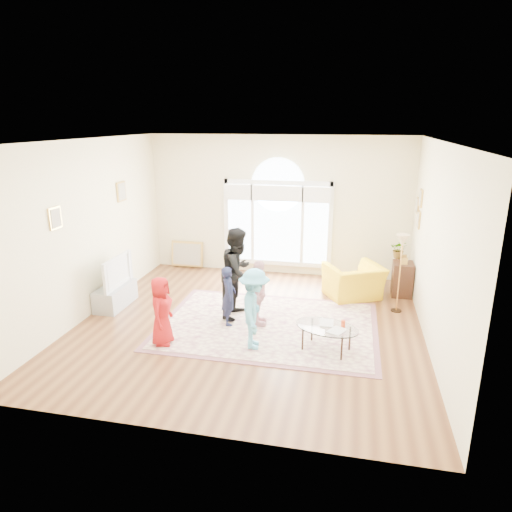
% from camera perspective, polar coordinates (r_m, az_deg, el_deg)
% --- Properties ---
extents(ground, '(6.00, 6.00, 0.00)m').
position_cam_1_polar(ground, '(8.23, -0.91, -8.60)').
color(ground, '#532F1A').
rests_on(ground, ground).
extents(room_shell, '(6.00, 6.00, 6.00)m').
position_cam_1_polar(room_shell, '(10.40, 2.63, 5.89)').
color(room_shell, beige).
rests_on(room_shell, ground).
extents(area_rug, '(3.60, 2.60, 0.02)m').
position_cam_1_polar(area_rug, '(8.20, 1.55, -8.63)').
color(area_rug, beige).
rests_on(area_rug, ground).
extents(rug_border, '(3.80, 2.80, 0.01)m').
position_cam_1_polar(rug_border, '(8.21, 1.55, -8.65)').
color(rug_border, '#84525D').
rests_on(rug_border, ground).
extents(tv_console, '(0.45, 1.00, 0.42)m').
position_cam_1_polar(tv_console, '(9.36, -17.18, -4.77)').
color(tv_console, '#9B9FA4').
rests_on(tv_console, ground).
extents(television, '(0.17, 1.04, 0.60)m').
position_cam_1_polar(television, '(9.19, -17.40, -1.81)').
color(television, black).
rests_on(television, tv_console).
extents(coffee_table, '(1.16, 0.93, 0.54)m').
position_cam_1_polar(coffee_table, '(7.29, 8.84, -8.85)').
color(coffee_table, silver).
rests_on(coffee_table, ground).
extents(armchair, '(1.37, 1.32, 0.69)m').
position_cam_1_polar(armchair, '(9.53, 12.12, -3.14)').
color(armchair, yellow).
rests_on(armchair, ground).
extents(side_cabinet, '(0.40, 0.50, 0.70)m').
position_cam_1_polar(side_cabinet, '(9.92, 17.79, -2.75)').
color(side_cabinet, black).
rests_on(side_cabinet, ground).
extents(floor_lamp, '(0.31, 0.31, 1.51)m').
position_cam_1_polar(floor_lamp, '(8.78, 17.81, 1.14)').
color(floor_lamp, black).
rests_on(floor_lamp, ground).
extents(plant_pedestal, '(0.20, 0.20, 0.70)m').
position_cam_1_polar(plant_pedestal, '(10.22, 17.19, -2.13)').
color(plant_pedestal, white).
rests_on(plant_pedestal, ground).
extents(potted_plant, '(0.39, 0.36, 0.38)m').
position_cam_1_polar(potted_plant, '(10.06, 17.45, 0.79)').
color(potted_plant, '#33722D').
rests_on(potted_plant, plant_pedestal).
extents(leaning_picture, '(0.80, 0.14, 0.62)m').
position_cam_1_polar(leaning_picture, '(11.43, -8.51, -1.40)').
color(leaning_picture, tan).
rests_on(leaning_picture, ground).
extents(child_red, '(0.40, 0.58, 1.13)m').
position_cam_1_polar(child_red, '(7.49, -11.74, -6.72)').
color(child_red, '#A91416').
rests_on(child_red, area_rug).
extents(child_navy, '(0.33, 0.43, 1.06)m').
position_cam_1_polar(child_navy, '(8.05, -3.42, -4.96)').
color(child_navy, '#181D39').
rests_on(child_navy, area_rug).
extents(child_black, '(0.75, 0.89, 1.66)m').
position_cam_1_polar(child_black, '(8.30, -2.23, -2.07)').
color(child_black, black).
rests_on(child_black, area_rug).
extents(child_pink, '(0.41, 0.74, 1.18)m').
position_cam_1_polar(child_pink, '(7.98, 0.34, -4.65)').
color(child_pink, '#E7A8B3').
rests_on(child_pink, area_rug).
extents(child_blue, '(0.61, 0.91, 1.31)m').
position_cam_1_polar(child_blue, '(7.19, -0.21, -6.63)').
color(child_blue, '#5AB4DA').
rests_on(child_blue, area_rug).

